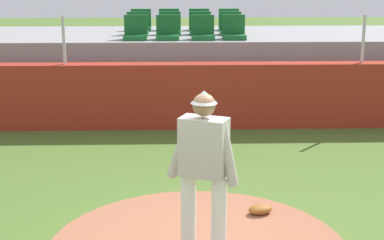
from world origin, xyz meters
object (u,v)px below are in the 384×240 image
Objects in this scene: pitcher at (204,160)px; stadium_chair_0 at (135,32)px; stadium_chair_5 at (170,28)px; stadium_chair_9 at (169,24)px; stadium_chair_4 at (137,28)px; stadium_chair_11 at (229,24)px; stadium_chair_1 at (168,32)px; stadium_chair_6 at (200,27)px; stadium_chair_8 at (141,24)px; stadium_chair_10 at (199,24)px; stadium_chair_3 at (234,32)px; stadium_chair_2 at (203,32)px; stadium_chair_7 at (231,27)px; fielding_glove at (260,209)px.

pitcher is 3.45× the size of stadium_chair_0.
stadium_chair_5 is 0.91m from stadium_chair_9.
stadium_chair_4 is at bearing 52.46° from stadium_chair_9.
stadium_chair_11 is (1.44, -0.01, 0.00)m from stadium_chair_9.
stadium_chair_1 is at bearing 117.29° from pitcher.
stadium_chair_9 is at bearing -50.92° from stadium_chair_6.
stadium_chair_9 is at bearing -177.05° from stadium_chair_8.
stadium_chair_5 reaches higher than pitcher.
stadium_chair_5 is 1.13m from stadium_chair_10.
stadium_chair_1 is 1.08m from stadium_chair_4.
stadium_chair_10 is at bearing -68.94° from stadium_chair_3.
stadium_chair_2 is 1.00× the size of stadium_chair_11.
stadium_chair_7 is (0.97, 7.57, 0.55)m from pitcher.
stadium_chair_3 is 1.72m from stadium_chair_11.
stadium_chair_6 is (0.29, 7.61, 0.55)m from pitcher.
stadium_chair_7 is (0.01, 0.82, 0.00)m from stadium_chair_3.
fielding_glove is 6.12m from stadium_chair_1.
stadium_chair_7 is (0.67, 0.86, 0.00)m from stadium_chair_2.
stadium_chair_9 is at bearing -127.54° from stadium_chair_4.
stadium_chair_8 is at bearing 2.95° from stadium_chair_9.
stadium_chair_10 is at bearing -90.61° from stadium_chair_6.
stadium_chair_6 is 1.62m from stadium_chair_8.
stadium_chair_9 is at bearing -51.33° from stadium_chair_3.
stadium_chair_8 is (-1.40, 1.73, 0.00)m from stadium_chair_2.
stadium_chair_2 is (1.42, -0.03, 0.00)m from stadium_chair_0.
stadium_chair_2 is 1.91m from stadium_chair_9.
stadium_chair_3 is (1.40, 0.02, 0.00)m from stadium_chair_1.
stadium_chair_2 is 1.00× the size of stadium_chair_8.
stadium_chair_4 and stadium_chair_10 have the same top height.
fielding_glove is at bearing 87.89° from stadium_chair_11.
fielding_glove is 7.72m from stadium_chair_10.
stadium_chair_5 is 1.67m from stadium_chair_11.
stadium_chair_3 is at bearing 111.06° from stadium_chair_10.
stadium_chair_4 is at bearing 1.38° from stadium_chair_6.
stadium_chair_0 is at bearing 50.81° from stadium_chair_10.
pitcher is at bearing 82.69° from stadium_chair_7.
stadium_chair_0 and stadium_chair_2 have the same top height.
stadium_chair_1 is 1.00× the size of stadium_chair_3.
stadium_chair_9 is at bearing -33.14° from stadium_chair_7.
stadium_chair_6 reaches higher than pitcher.
stadium_chair_9 is at bearing 116.42° from pitcher.
stadium_chair_8 is (-1.83, 7.53, 1.49)m from fielding_glove.
stadium_chair_7 is at bearing 106.26° from pitcher.
pitcher is at bearing 81.89° from stadium_chair_3.
stadium_chair_9 is (-1.16, 7.57, 1.49)m from fielding_glove.
stadium_chair_0 is at bearing 68.36° from stadium_chair_9.
stadium_chair_1 and stadium_chair_9 have the same top height.
stadium_chair_1 is at bearing -99.20° from fielding_glove.
stadium_chair_1 is at bearing 86.98° from stadium_chair_5.
stadium_chair_5 is at bearing 52.40° from stadium_chair_10.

